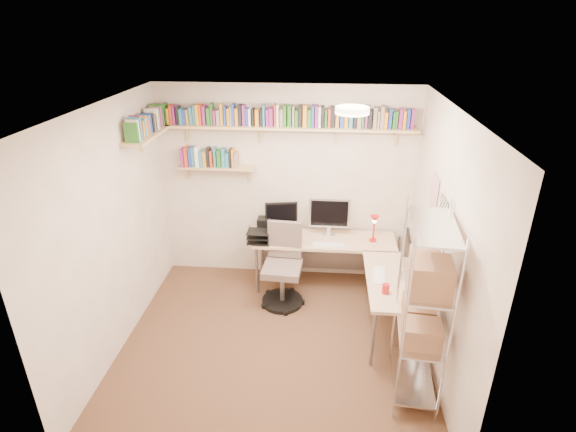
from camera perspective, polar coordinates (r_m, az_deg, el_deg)
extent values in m
plane|color=#4C3520|center=(5.01, -1.80, -15.88)|extent=(3.20, 3.20, 0.00)
cube|color=#C1AD9D|center=(5.67, -0.23, 3.90)|extent=(3.20, 0.04, 2.50)
cube|color=#C1AD9D|center=(4.76, -21.54, -2.12)|extent=(0.04, 3.00, 2.50)
cube|color=#C1AD9D|center=(4.42, 19.07, -3.76)|extent=(0.04, 3.00, 2.50)
cube|color=#C1AD9D|center=(3.07, -5.45, -16.10)|extent=(3.20, 0.04, 2.50)
cube|color=white|center=(3.89, -2.30, 13.45)|extent=(3.20, 3.00, 0.04)
cube|color=white|center=(4.79, 18.03, 2.52)|extent=(0.01, 0.30, 0.42)
cube|color=beige|center=(4.45, 18.97, 0.00)|extent=(0.01, 0.28, 0.38)
cylinder|color=#FFEAC6|center=(4.07, 8.17, 13.15)|extent=(0.30, 0.30, 0.06)
cube|color=tan|center=(5.33, -0.37, 11.21)|extent=(3.05, 0.25, 0.03)
cube|color=tan|center=(5.27, -17.26, 9.97)|extent=(0.25, 1.00, 0.03)
cube|color=tan|center=(5.63, -9.02, 6.14)|extent=(0.95, 0.20, 0.02)
cube|color=tan|center=(5.64, -12.75, 10.64)|extent=(0.03, 0.20, 0.20)
cube|color=tan|center=(5.44, -3.50, 10.69)|extent=(0.03, 0.20, 0.20)
cube|color=tan|center=(5.39, 6.18, 10.45)|extent=(0.03, 0.20, 0.20)
cube|color=tan|center=(5.45, 13.67, 10.07)|extent=(0.03, 0.20, 0.20)
cube|color=orange|center=(5.63, -15.73, 12.12)|extent=(0.03, 0.11, 0.18)
cube|color=#266521|center=(5.61, -15.30, 12.44)|extent=(0.04, 0.13, 0.24)
cube|color=#BE8123|center=(5.60, -14.86, 12.21)|extent=(0.03, 0.14, 0.19)
cube|color=red|center=(5.58, -14.50, 12.40)|extent=(0.03, 0.13, 0.22)
cube|color=#802272|center=(5.57, -14.13, 12.37)|extent=(0.02, 0.14, 0.22)
cube|color=black|center=(5.56, -13.73, 12.35)|extent=(0.03, 0.13, 0.21)
cube|color=teal|center=(5.55, -13.35, 12.23)|extent=(0.04, 0.12, 0.18)
cube|color=#203FA9|center=(5.54, -12.91, 12.21)|extent=(0.04, 0.12, 0.18)
cube|color=#BE8123|center=(5.53, -12.51, 12.22)|extent=(0.03, 0.14, 0.18)
cube|color=teal|center=(5.51, -12.13, 12.38)|extent=(0.03, 0.13, 0.21)
cube|color=teal|center=(5.50, -11.72, 12.47)|extent=(0.03, 0.12, 0.22)
cube|color=orange|center=(5.49, -11.31, 12.55)|extent=(0.04, 0.14, 0.23)
cube|color=red|center=(5.48, -10.94, 12.56)|extent=(0.02, 0.13, 0.23)
cube|color=#802272|center=(5.47, -10.52, 12.50)|extent=(0.03, 0.15, 0.22)
cube|color=#266521|center=(5.46, -9.99, 12.39)|extent=(0.04, 0.12, 0.20)
cube|color=#266521|center=(5.44, -9.60, 12.65)|extent=(0.02, 0.13, 0.25)
cube|color=#802272|center=(5.44, -9.22, 12.29)|extent=(0.03, 0.14, 0.17)
cube|color=gray|center=(5.43, -8.77, 12.30)|extent=(0.04, 0.14, 0.18)
cube|color=#BE8123|center=(5.41, -8.35, 12.66)|extent=(0.03, 0.11, 0.25)
cube|color=#203FA9|center=(5.41, -7.92, 12.52)|extent=(0.03, 0.12, 0.22)
cube|color=#BE8123|center=(5.40, -7.50, 12.43)|extent=(0.03, 0.14, 0.20)
cube|color=gray|center=(5.39, -7.18, 12.53)|extent=(0.02, 0.11, 0.22)
cube|color=#203FA9|center=(5.38, -6.88, 12.70)|extent=(0.02, 0.14, 0.25)
cube|color=orange|center=(5.38, -6.48, 12.44)|extent=(0.03, 0.13, 0.20)
cube|color=black|center=(5.37, -6.06, 12.66)|extent=(0.04, 0.12, 0.24)
cube|color=#802272|center=(5.36, -5.57, 12.64)|extent=(0.04, 0.12, 0.24)
cube|color=#203FA9|center=(5.36, -5.18, 12.44)|extent=(0.03, 0.11, 0.20)
cube|color=white|center=(5.35, -4.82, 12.44)|extent=(0.03, 0.14, 0.20)
cube|color=black|center=(5.35, -4.42, 12.44)|extent=(0.02, 0.13, 0.20)
cube|color=orange|center=(5.34, -3.90, 12.39)|extent=(0.04, 0.13, 0.19)
cube|color=black|center=(5.33, -3.39, 12.45)|extent=(0.03, 0.13, 0.20)
cube|color=teal|center=(5.32, -3.03, 12.67)|extent=(0.02, 0.15, 0.24)
cube|color=#802272|center=(5.32, -2.58, 12.42)|extent=(0.03, 0.14, 0.20)
cube|color=#802272|center=(5.32, -2.12, 12.48)|extent=(0.04, 0.12, 0.21)
cube|color=red|center=(5.31, -1.61, 12.69)|extent=(0.02, 0.13, 0.25)
cube|color=white|center=(5.31, -1.29, 12.68)|extent=(0.02, 0.11, 0.25)
cube|color=gray|center=(5.31, -0.81, 12.40)|extent=(0.04, 0.15, 0.20)
cube|color=#266521|center=(5.30, -0.38, 12.63)|extent=(0.04, 0.13, 0.24)
cube|color=#266521|center=(5.29, 0.21, 12.63)|extent=(0.04, 0.11, 0.24)
cube|color=gray|center=(5.29, 0.72, 12.57)|extent=(0.02, 0.13, 0.23)
cube|color=#266521|center=(5.29, 1.11, 12.34)|extent=(0.03, 0.14, 0.19)
cube|color=black|center=(5.28, 1.57, 12.60)|extent=(0.04, 0.13, 0.24)
cube|color=orange|center=(5.28, 2.17, 12.60)|extent=(0.04, 0.11, 0.24)
cube|color=#266521|center=(5.28, 2.73, 12.34)|extent=(0.04, 0.14, 0.20)
cube|color=#203FA9|center=(5.28, 3.18, 12.56)|extent=(0.03, 0.14, 0.24)
cube|color=#802272|center=(5.28, 3.65, 12.55)|extent=(0.03, 0.15, 0.24)
cube|color=white|center=(5.28, 4.05, 12.45)|extent=(0.03, 0.13, 0.23)
cube|color=black|center=(5.28, 4.47, 12.48)|extent=(0.03, 0.15, 0.23)
cube|color=#266521|center=(5.28, 4.84, 12.30)|extent=(0.02, 0.11, 0.20)
cube|color=red|center=(5.28, 5.27, 12.32)|extent=(0.03, 0.14, 0.21)
cube|color=black|center=(5.28, 5.71, 12.43)|extent=(0.04, 0.12, 0.23)
cube|color=#BE8123|center=(5.28, 6.27, 12.13)|extent=(0.04, 0.12, 0.18)
cube|color=#203FA9|center=(5.28, 6.86, 12.17)|extent=(0.04, 0.14, 0.19)
cube|color=orange|center=(5.28, 7.39, 12.24)|extent=(0.04, 0.12, 0.21)
cube|color=teal|center=(5.29, 7.96, 12.16)|extent=(0.04, 0.15, 0.20)
cube|color=black|center=(5.28, 8.51, 12.39)|extent=(0.04, 0.12, 0.25)
cube|color=gray|center=(5.30, 9.01, 11.97)|extent=(0.04, 0.11, 0.17)
cube|color=#266521|center=(5.29, 9.49, 12.22)|extent=(0.03, 0.12, 0.23)
cube|color=#802272|center=(5.29, 9.89, 12.32)|extent=(0.03, 0.14, 0.25)
cube|color=black|center=(5.30, 10.33, 12.05)|extent=(0.04, 0.14, 0.20)
cube|color=gray|center=(5.30, 10.96, 12.17)|extent=(0.04, 0.11, 0.23)
cube|color=gray|center=(5.31, 11.38, 11.95)|extent=(0.02, 0.14, 0.20)
cube|color=gray|center=(5.31, 11.83, 12.19)|extent=(0.04, 0.13, 0.25)
cube|color=orange|center=(5.32, 12.27, 11.84)|extent=(0.04, 0.15, 0.19)
cube|color=#203FA9|center=(5.33, 12.81, 11.99)|extent=(0.03, 0.12, 0.22)
cube|color=#266521|center=(5.33, 13.25, 11.82)|extent=(0.02, 0.14, 0.19)
cube|color=#266521|center=(5.34, 13.57, 11.81)|extent=(0.02, 0.12, 0.19)
cube|color=#802272|center=(5.34, 14.05, 11.92)|extent=(0.04, 0.13, 0.22)
cube|color=orange|center=(5.35, 14.50, 11.79)|extent=(0.03, 0.15, 0.20)
cube|color=#203FA9|center=(5.36, 14.97, 11.82)|extent=(0.03, 0.12, 0.22)
cube|color=#802272|center=(5.36, 15.45, 11.81)|extent=(0.03, 0.13, 0.22)
cube|color=#266521|center=(4.85, -19.27, 9.94)|extent=(0.15, 0.03, 0.20)
cube|color=white|center=(4.89, -19.08, 10.18)|extent=(0.12, 0.04, 0.22)
cube|color=teal|center=(4.93, -18.90, 10.42)|extent=(0.14, 0.03, 0.24)
cube|color=#802272|center=(4.96, -18.72, 10.59)|extent=(0.11, 0.03, 0.25)
cube|color=#BE8123|center=(5.01, -18.49, 10.36)|extent=(0.13, 0.03, 0.18)
cube|color=teal|center=(5.05, -18.30, 10.61)|extent=(0.13, 0.04, 0.20)
cube|color=#BE8123|center=(5.08, -18.15, 10.81)|extent=(0.13, 0.03, 0.22)
cube|color=red|center=(5.13, -17.93, 10.82)|extent=(0.12, 0.04, 0.20)
cube|color=teal|center=(5.17, -17.73, 10.98)|extent=(0.11, 0.04, 0.20)
cube|color=#203FA9|center=(5.21, -17.56, 11.16)|extent=(0.12, 0.02, 0.21)
cube|color=black|center=(5.25, -17.38, 11.25)|extent=(0.14, 0.04, 0.21)
cube|color=gray|center=(5.29, -17.19, 11.22)|extent=(0.14, 0.03, 0.18)
cube|color=black|center=(5.33, -17.03, 11.30)|extent=(0.13, 0.03, 0.17)
cube|color=white|center=(5.36, -16.92, 11.68)|extent=(0.15, 0.03, 0.23)
cube|color=#266521|center=(5.39, -16.79, 11.73)|extent=(0.14, 0.03, 0.22)
cube|color=white|center=(5.43, -16.65, 11.80)|extent=(0.11, 0.04, 0.22)
cube|color=#802272|center=(5.46, -16.50, 11.86)|extent=(0.14, 0.03, 0.21)
cube|color=gray|center=(5.49, -16.39, 12.03)|extent=(0.13, 0.03, 0.23)
cube|color=#266521|center=(5.53, -16.25, 12.21)|extent=(0.14, 0.03, 0.24)
cube|color=black|center=(5.58, -16.03, 11.95)|extent=(0.15, 0.03, 0.17)
cube|color=black|center=(5.61, -15.93, 12.34)|extent=(0.14, 0.04, 0.23)
cube|color=#802272|center=(5.71, -13.15, 7.33)|extent=(0.04, 0.15, 0.22)
cube|color=red|center=(5.69, -12.68, 7.42)|extent=(0.04, 0.15, 0.24)
cube|color=#203FA9|center=(5.68, -12.23, 7.40)|extent=(0.03, 0.15, 0.23)
cube|color=teal|center=(5.66, -11.86, 7.41)|extent=(0.04, 0.12, 0.23)
cube|color=white|center=(5.65, -11.37, 7.46)|extent=(0.04, 0.14, 0.24)
cube|color=teal|center=(5.64, -10.91, 7.23)|extent=(0.04, 0.14, 0.20)
cube|color=#BE8123|center=(5.63, -10.45, 7.20)|extent=(0.04, 0.12, 0.19)
cube|color=black|center=(5.61, -10.03, 7.41)|extent=(0.04, 0.12, 0.24)
cube|color=red|center=(5.61, -9.63, 7.25)|extent=(0.03, 0.15, 0.20)
cube|color=teal|center=(5.59, -9.21, 7.44)|extent=(0.03, 0.11, 0.24)
cube|color=#266521|center=(5.59, -8.67, 7.29)|extent=(0.04, 0.14, 0.21)
cube|color=teal|center=(5.57, -8.13, 7.37)|extent=(0.04, 0.13, 0.23)
cube|color=teal|center=(5.57, -7.65, 7.09)|extent=(0.04, 0.11, 0.17)
cube|color=black|center=(5.55, -7.26, 7.35)|extent=(0.02, 0.12, 0.23)
cube|color=orange|center=(5.55, -6.95, 7.36)|extent=(0.02, 0.14, 0.23)
cube|color=gray|center=(5.55, -6.56, 7.14)|extent=(0.04, 0.14, 0.19)
cube|color=beige|center=(5.60, 4.67, -3.07)|extent=(1.74, 0.55, 0.04)
cube|color=beige|center=(4.91, 13.15, -7.93)|extent=(0.55, 1.19, 0.04)
cylinder|color=gray|center=(5.62, -3.98, -6.89)|extent=(0.04, 0.04, 0.64)
cylinder|color=gray|center=(6.01, -3.33, -4.63)|extent=(0.04, 0.04, 0.64)
cylinder|color=gray|center=(6.04, 13.74, -5.21)|extent=(0.04, 0.04, 0.64)
cylinder|color=gray|center=(4.64, 10.70, -15.08)|extent=(0.04, 0.04, 0.64)
cylinder|color=gray|center=(4.71, 16.45, -15.05)|extent=(0.04, 0.04, 0.64)
cube|color=gray|center=(5.95, 4.61, -4.52)|extent=(1.65, 0.02, 0.51)
cube|color=silver|center=(5.56, 5.27, 0.37)|extent=(0.51, 0.03, 0.39)
cube|color=black|center=(5.54, 5.27, 0.30)|extent=(0.46, 0.00, 0.33)
cube|color=black|center=(5.60, -0.86, 0.25)|extent=(0.40, 0.03, 0.31)
cube|color=black|center=(4.82, 14.93, -4.61)|extent=(0.03, 0.53, 0.35)
cube|color=white|center=(4.82, 14.72, -4.61)|extent=(0.00, 0.48, 0.30)
cube|color=white|center=(5.44, 5.15, -3.66)|extent=(0.39, 0.12, 0.01)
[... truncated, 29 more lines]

